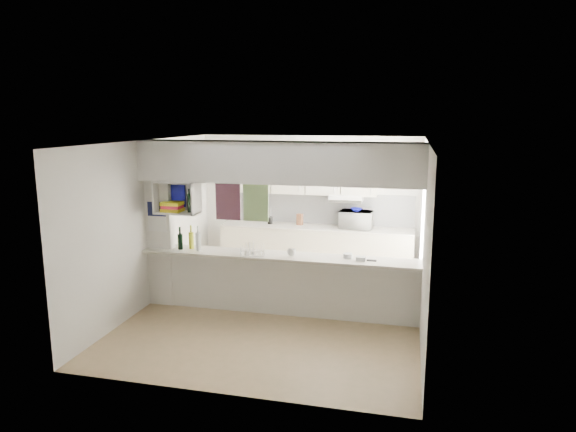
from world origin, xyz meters
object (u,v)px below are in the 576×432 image
(bowl, at_px, (356,210))
(dish_rack, at_px, (252,249))
(microwave, at_px, (356,220))
(wine_bottles, at_px, (190,241))

(bowl, xyz_separation_m, dish_rack, (-1.33, -2.16, -0.28))
(microwave, relative_size, dish_rack, 1.37)
(microwave, relative_size, bowl, 2.69)
(microwave, height_order, wine_bottles, wine_bottles)
(dish_rack, bearing_deg, microwave, 41.76)
(bowl, bearing_deg, wine_bottles, -138.02)
(microwave, bearing_deg, dish_rack, 62.26)
(microwave, relative_size, wine_bottles, 1.52)
(wine_bottles, bearing_deg, dish_rack, -2.81)
(wine_bottles, bearing_deg, microwave, 42.22)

